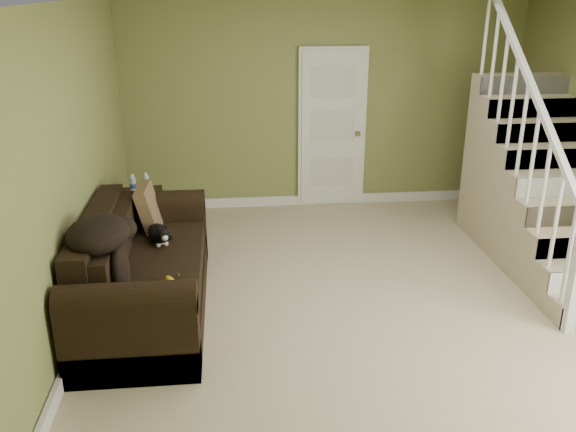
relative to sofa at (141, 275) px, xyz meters
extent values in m
cube|color=tan|center=(2.02, -0.11, -0.34)|extent=(5.00, 5.50, 0.01)
cube|color=white|center=(2.02, -0.11, 2.26)|extent=(5.00, 5.50, 0.01)
cube|color=olive|center=(2.02, 2.64, 0.96)|extent=(5.00, 0.04, 2.60)
cube|color=olive|center=(2.02, -2.86, 0.96)|extent=(5.00, 0.04, 2.60)
cube|color=olive|center=(-0.48, -0.11, 0.96)|extent=(0.04, 5.50, 2.60)
cube|color=white|center=(2.02, 2.61, -0.28)|extent=(5.00, 0.04, 0.12)
cube|color=white|center=(-0.45, -0.11, -0.28)|extent=(0.04, 5.50, 0.12)
cube|color=white|center=(2.12, 2.61, 0.67)|extent=(0.86, 0.05, 2.02)
cube|color=white|center=(2.12, 2.59, 0.66)|extent=(0.78, 0.04, 1.96)
sphere|color=olive|center=(2.44, 2.54, 0.61)|extent=(0.07, 0.07, 0.07)
cylinder|color=white|center=(3.57, -0.57, 0.31)|extent=(0.04, 0.04, 0.90)
cylinder|color=white|center=(3.57, -0.30, 0.51)|extent=(0.04, 0.04, 0.90)
cylinder|color=white|center=(3.57, -0.03, 0.71)|extent=(0.04, 0.04, 0.90)
cube|color=tan|center=(4.02, 0.24, 0.06)|extent=(1.00, 0.27, 0.80)
cylinder|color=white|center=(3.57, 0.24, 0.91)|extent=(0.04, 0.04, 0.90)
cube|color=tan|center=(4.02, 0.51, 0.16)|extent=(1.00, 0.27, 1.00)
cylinder|color=white|center=(3.57, 0.51, 1.11)|extent=(0.04, 0.04, 0.90)
cube|color=tan|center=(4.02, 0.78, 0.26)|extent=(1.00, 0.27, 1.20)
cylinder|color=white|center=(3.57, 0.78, 1.31)|extent=(0.04, 0.04, 0.90)
cube|color=tan|center=(4.02, 1.05, 0.36)|extent=(1.00, 0.27, 1.40)
cylinder|color=white|center=(3.57, 1.05, 1.51)|extent=(0.04, 0.04, 0.90)
cube|color=tan|center=(4.02, 1.32, 0.46)|extent=(1.00, 0.27, 1.60)
cylinder|color=white|center=(3.57, 1.32, 1.71)|extent=(0.04, 0.04, 0.90)
cube|color=tan|center=(4.02, 1.59, 0.56)|extent=(1.00, 0.27, 1.80)
cylinder|color=white|center=(3.57, 1.59, 1.91)|extent=(0.04, 0.04, 0.90)
cube|color=white|center=(3.57, 0.51, 1.56)|extent=(0.06, 2.46, 1.84)
cube|color=black|center=(0.05, 0.00, -0.21)|extent=(0.99, 2.28, 0.26)
cube|color=black|center=(0.15, 0.00, 0.03)|extent=(0.75, 1.72, 0.23)
cube|color=black|center=(0.05, -1.01, -0.02)|extent=(0.99, 0.26, 0.64)
cube|color=black|center=(0.05, 1.01, -0.02)|extent=(0.99, 0.26, 0.64)
cylinder|color=black|center=(0.05, -1.01, 0.30)|extent=(0.99, 0.26, 0.26)
cylinder|color=black|center=(0.05, 1.01, 0.30)|extent=(0.99, 0.26, 0.26)
cube|color=black|center=(-0.34, 0.00, 0.23)|extent=(0.21, 1.76, 0.65)
cube|color=black|center=(-0.18, 0.00, 0.32)|extent=(0.15, 1.70, 0.36)
cube|color=black|center=(-0.17, 1.63, -0.06)|extent=(0.53, 0.53, 0.56)
cylinder|color=silver|center=(-0.25, 1.57, 0.32)|extent=(0.06, 0.06, 0.20)
cylinder|color=#2A41A4|center=(-0.25, 1.57, 0.32)|extent=(0.07, 0.07, 0.05)
cylinder|color=white|center=(-0.25, 1.57, 0.43)|extent=(0.03, 0.03, 0.03)
cylinder|color=silver|center=(-0.11, 1.61, 0.32)|extent=(0.06, 0.06, 0.20)
cylinder|color=#2A41A4|center=(-0.11, 1.61, 0.32)|extent=(0.07, 0.07, 0.05)
cylinder|color=white|center=(-0.11, 1.61, 0.43)|extent=(0.03, 0.03, 0.03)
ellipsoid|color=black|center=(0.14, 0.38, 0.23)|extent=(0.28, 0.36, 0.17)
ellipsoid|color=white|center=(0.14, 0.30, 0.20)|extent=(0.14, 0.16, 0.09)
sphere|color=black|center=(0.14, 0.21, 0.29)|extent=(0.15, 0.15, 0.12)
ellipsoid|color=white|center=(0.14, 0.16, 0.27)|extent=(0.07, 0.07, 0.05)
cone|color=black|center=(0.10, 0.22, 0.35)|extent=(0.05, 0.06, 0.05)
cone|color=black|center=(0.17, 0.22, 0.35)|extent=(0.05, 0.06, 0.05)
cylinder|color=black|center=(0.22, 0.50, 0.16)|extent=(0.17, 0.21, 0.03)
ellipsoid|color=yellow|center=(0.31, -0.51, 0.18)|extent=(0.15, 0.23, 0.06)
cube|color=#482D1C|center=(0.02, 0.75, 0.34)|extent=(0.23, 0.46, 0.47)
ellipsoid|color=black|center=(-0.22, -0.47, 0.59)|extent=(0.59, 0.70, 0.25)
camera|label=1|loc=(0.80, -4.89, 2.38)|focal=38.00mm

